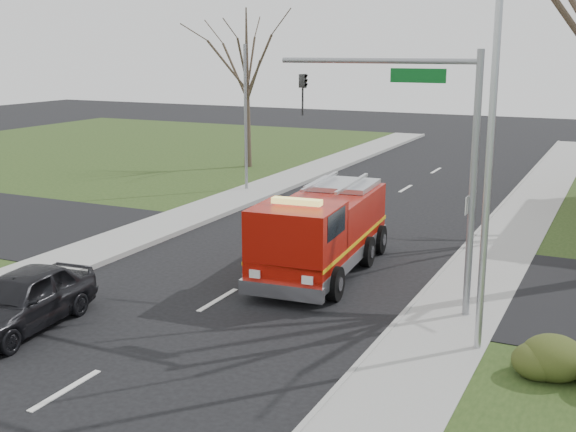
% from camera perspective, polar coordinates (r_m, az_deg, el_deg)
% --- Properties ---
extents(ground, '(120.00, 120.00, 0.00)m').
position_cam_1_polar(ground, '(20.20, -5.56, -6.64)').
color(ground, black).
rests_on(ground, ground).
extents(sidewalk_right, '(2.40, 80.00, 0.15)m').
position_cam_1_polar(sidewalk_right, '(17.96, 11.87, -9.21)').
color(sidewalk_right, gray).
rests_on(sidewalk_right, ground).
extents(sidewalk_left, '(2.40, 80.00, 0.15)m').
position_cam_1_polar(sidewalk_left, '(23.85, -18.47, -3.98)').
color(sidewalk_left, gray).
rests_on(sidewalk_left, ground).
extents(hedge_corner, '(2.80, 2.00, 0.90)m').
position_cam_1_polar(hedge_corner, '(16.47, 20.71, -10.00)').
color(hedge_corner, '#313B15').
rests_on(hedge_corner, lawn_right).
extents(bare_tree_left, '(4.50, 4.50, 9.00)m').
position_cam_1_polar(bare_tree_left, '(41.36, -3.27, 11.38)').
color(bare_tree_left, '#32291D').
rests_on(bare_tree_left, ground).
extents(traffic_signal_mast, '(5.29, 0.18, 6.80)m').
position_cam_1_polar(traffic_signal_mast, '(18.46, 10.68, 6.36)').
color(traffic_signal_mast, gray).
rests_on(traffic_signal_mast, ground).
extents(streetlight_pole, '(1.48, 0.16, 8.40)m').
position_cam_1_polar(streetlight_pole, '(16.13, 15.43, 4.60)').
color(streetlight_pole, '#B7BABF').
rests_on(streetlight_pole, ground).
extents(utility_pole_far, '(0.14, 0.14, 7.00)m').
position_cam_1_polar(utility_pole_far, '(34.70, -3.37, 7.63)').
color(utility_pole_far, gray).
rests_on(utility_pole_far, ground).
extents(fire_engine, '(3.08, 7.07, 2.78)m').
position_cam_1_polar(fire_engine, '(22.16, 2.64, -1.40)').
color(fire_engine, '#9E1007').
rests_on(fire_engine, ground).
extents(parked_car_maroon, '(2.20, 4.55, 1.50)m').
position_cam_1_polar(parked_car_maroon, '(19.12, -20.27, -6.21)').
color(parked_car_maroon, black).
rests_on(parked_car_maroon, ground).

